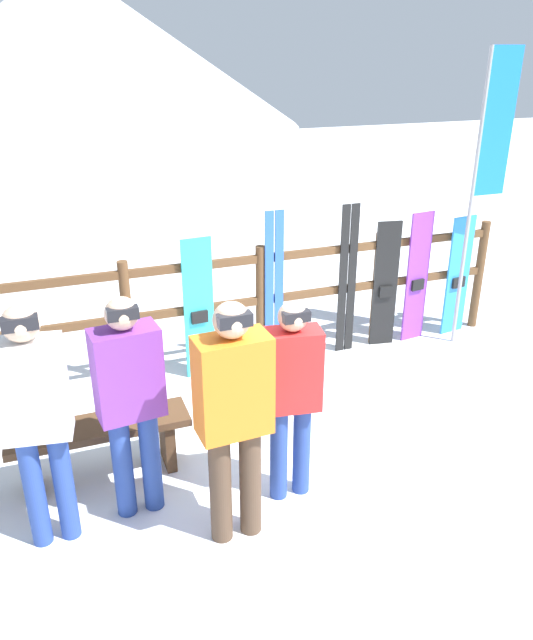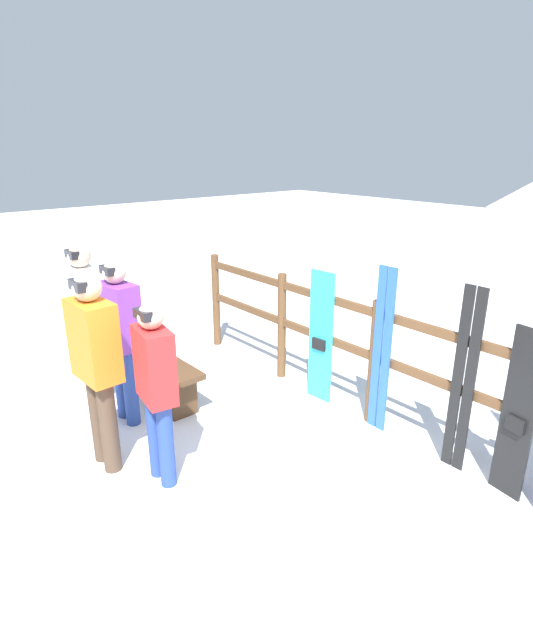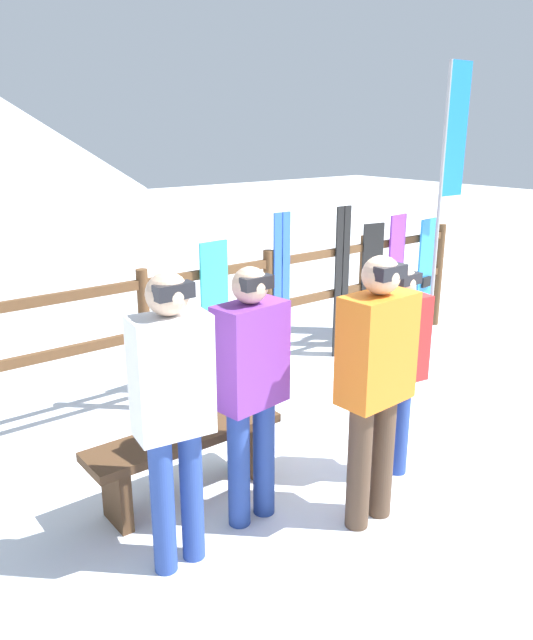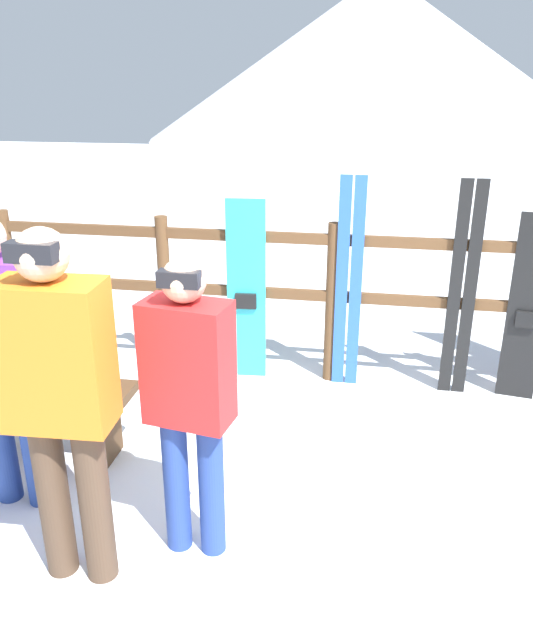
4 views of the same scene
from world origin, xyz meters
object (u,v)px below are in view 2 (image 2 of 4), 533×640
bench (158,369)px  snowboard_cyan (321,338)px  person_purple (120,332)px  person_red (156,382)px  person_orange (96,360)px  person_white (86,313)px  ski_pair_blue (382,351)px  ski_pair_black (463,382)px  snowboard_black_stripe (518,416)px

bench → snowboard_cyan: size_ratio=0.94×
person_purple → person_red: (1.08, -0.21, -0.06)m
person_purple → person_orange: person_orange is taller
person_white → person_red: 1.67m
person_orange → snowboard_cyan: bearing=81.2°
bench → person_red: size_ratio=0.87×
person_purple → ski_pair_blue: bearing=46.4°
bench → person_white: 0.94m
snowboard_cyan → ski_pair_blue: 0.79m
person_orange → ski_pair_black: 3.01m
bench → ski_pair_blue: 2.38m
snowboard_cyan → snowboard_black_stripe: size_ratio=1.02×
ski_pair_blue → person_purple: bearing=-133.6°
bench → person_white: bearing=-124.4°
person_white → snowboard_cyan: person_white is taller
person_red → bench: bearing=152.2°
person_orange → ski_pair_blue: (1.14, 2.28, -0.18)m
person_orange → ski_pair_black: size_ratio=1.06×
bench → ski_pair_blue: bearing=34.9°
ski_pair_black → snowboard_black_stripe: (0.46, -0.00, -0.11)m
person_white → snowboard_black_stripe: bearing=27.8°
person_red → ski_pair_black: size_ratio=0.95×
bench → person_red: bearing=-27.8°
bench → person_white: person_white is taller
snowboard_cyan → person_orange: bearing=-98.8°
ski_pair_blue → snowboard_black_stripe: bearing=-0.2°
ski_pair_blue → ski_pair_black: bearing=0.0°
person_white → person_orange: (1.16, -0.38, -0.02)m
person_purple → snowboard_cyan: (0.93, 1.80, -0.24)m
person_purple → person_orange: 0.75m
snowboard_cyan → person_white: bearing=-128.6°
person_white → snowboard_cyan: 2.44m
bench → snowboard_black_stripe: 3.49m
bench → snowboard_cyan: (1.13, 1.33, 0.36)m
person_purple → person_orange: bearing=-39.5°
person_orange → snowboard_black_stripe: size_ratio=1.22×
person_red → snowboard_black_stripe: person_red is taller
snowboard_cyan → ski_pair_black: (1.61, 0.00, 0.10)m
bench → person_red: 1.54m
bench → person_orange: person_orange is taller
person_orange → ski_pair_black: (1.96, 2.28, -0.18)m
snowboard_cyan → snowboard_black_stripe: bearing=-0.0°
bench → person_orange: bearing=-50.4°
person_orange → snowboard_cyan: (0.35, 2.27, -0.28)m
bench → snowboard_black_stripe: bearing=22.6°
person_purple → person_white: size_ratio=0.96×
person_red → person_white: bearing=176.1°
person_orange → person_red: bearing=27.8°
ski_pair_blue → person_white: bearing=-140.5°
person_white → ski_pair_blue: person_white is taller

